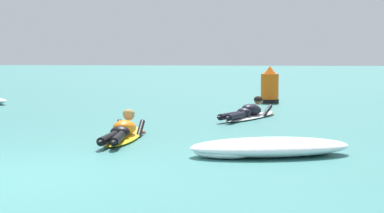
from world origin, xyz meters
name	(u,v)px	position (x,y,z in m)	size (l,w,h in m)	color
ground_plane	(153,106)	(0.00, 10.00, 0.00)	(120.00, 120.00, 0.00)	#387A75
surfer_near	(123,132)	(0.74, 3.28, 0.14)	(0.60, 2.65, 0.53)	yellow
surfer_far	(249,113)	(2.83, 7.02, 0.14)	(1.42, 2.62, 0.54)	white
whitewater_mid_right	(270,147)	(3.29, 1.91, 0.13)	(2.55, 1.51, 0.27)	white
channel_marker_buoy	(270,88)	(3.34, 11.56, 0.46)	(0.57, 0.57, 1.13)	#EA5B0F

